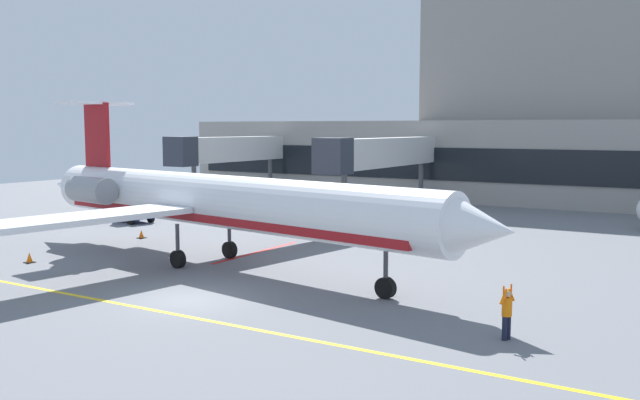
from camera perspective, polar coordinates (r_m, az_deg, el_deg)
The scene contains 10 objects.
ground at distance 29.01m, azimuth -11.02°, elevation -8.31°, with size 120.00×120.00×0.11m.
terminal_building at distance 69.64m, azimuth 17.76°, elevation 6.15°, with size 69.51×13.19×21.02m.
jet_bridge_west at distance 56.38m, azimuth 5.03°, elevation 3.89°, with size 2.40×18.91×6.35m.
jet_bridge_east at distance 66.90m, azimuth -7.83°, elevation 4.15°, with size 2.40×16.21×6.29m.
regional_jet at distance 35.56m, azimuth -8.89°, elevation -0.09°, with size 32.36×24.29×8.69m.
baggage_tug at distance 53.29m, azimuth -15.48°, elevation -0.66°, with size 3.09×2.45×2.39m.
pushback_tractor at distance 60.17m, azimuth -8.19°, elevation 0.14°, with size 2.86×2.05×2.06m.
marshaller at distance 23.98m, azimuth 15.34°, elevation -9.02°, with size 0.34×0.82×1.88m.
safety_cone_alpha at distance 39.20m, azimuth -23.10°, elevation -4.49°, with size 0.47×0.47×0.55m.
safety_cone_bravo at distance 45.44m, azimuth -14.69°, elevation -2.80°, with size 0.47×0.47×0.55m.
Camera 1 is at (18.99, -20.73, 7.11)m, focal length 38.32 mm.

